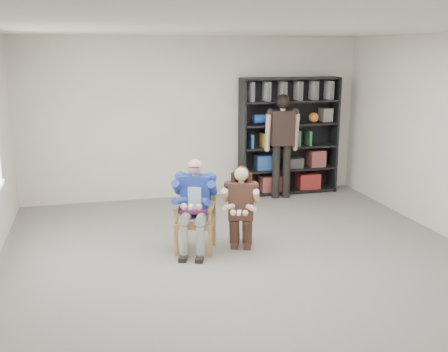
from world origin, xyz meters
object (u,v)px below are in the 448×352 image
object	(u,v)px
seated_man	(195,206)
kneeling_woman	(241,209)
bookshelf	(289,136)
standing_man	(282,147)
armchair	(195,216)

from	to	relation	value
seated_man	kneeling_woman	size ratio (longest dim) A/B	1.09
bookshelf	standing_man	xyz separation A→B (m)	(-0.24, -0.29, -0.14)
armchair	kneeling_woman	world-z (taller)	kneeling_woman
armchair	bookshelf	size ratio (longest dim) A/B	0.45
bookshelf	armchair	bearing A→B (deg)	-132.53
kneeling_woman	seated_man	bearing A→B (deg)	-171.54
bookshelf	standing_man	size ratio (longest dim) A/B	1.15
seated_man	bookshelf	world-z (taller)	bookshelf
kneeling_woman	bookshelf	world-z (taller)	bookshelf
armchair	standing_man	world-z (taller)	standing_man
seated_man	kneeling_woman	xyz separation A→B (m)	(0.58, -0.12, -0.05)
armchair	kneeling_woman	distance (m)	0.60
kneeling_woman	bookshelf	size ratio (longest dim) A/B	0.54
seated_man	bookshelf	xyz separation A→B (m)	(2.22, 2.42, 0.43)
seated_man	bookshelf	distance (m)	3.31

